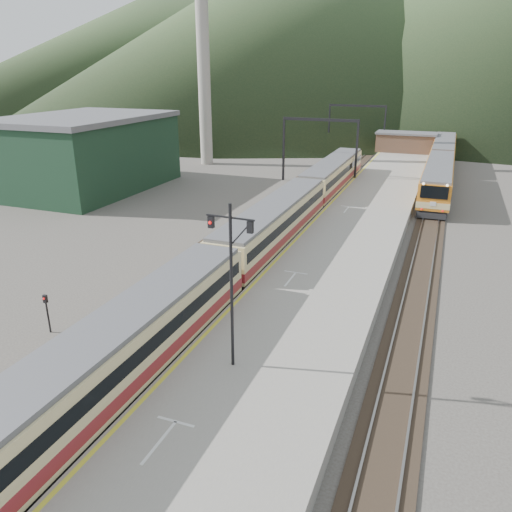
% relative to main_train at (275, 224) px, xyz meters
% --- Properties ---
extents(track_main, '(2.60, 200.00, 0.23)m').
position_rel_main_train_xyz_m(track_main, '(0.00, 10.10, -1.99)').
color(track_main, black).
rests_on(track_main, ground).
extents(track_far, '(2.60, 200.00, 0.23)m').
position_rel_main_train_xyz_m(track_far, '(-5.00, 10.10, -1.99)').
color(track_far, black).
rests_on(track_far, ground).
extents(track_second, '(2.60, 200.00, 0.23)m').
position_rel_main_train_xyz_m(track_second, '(11.50, 10.10, -1.99)').
color(track_second, black).
rests_on(track_second, ground).
extents(platform, '(8.00, 100.00, 1.00)m').
position_rel_main_train_xyz_m(platform, '(5.60, 8.10, -1.56)').
color(platform, gray).
rests_on(platform, ground).
extents(gantry_near, '(9.55, 0.25, 8.00)m').
position_rel_main_train_xyz_m(gantry_near, '(-2.85, 25.10, 3.53)').
color(gantry_near, black).
rests_on(gantry_near, ground).
extents(gantry_far, '(9.55, 0.25, 8.00)m').
position_rel_main_train_xyz_m(gantry_far, '(-2.85, 50.10, 3.53)').
color(gantry_far, black).
rests_on(gantry_far, ground).
extents(warehouse, '(14.50, 20.50, 8.60)m').
position_rel_main_train_xyz_m(warehouse, '(-28.00, 12.10, 2.26)').
color(warehouse, '#173220').
rests_on(warehouse, ground).
extents(smokestack, '(1.80, 1.80, 30.00)m').
position_rel_main_train_xyz_m(smokestack, '(-22.00, 32.10, 12.94)').
color(smokestack, '#9E998E').
rests_on(smokestack, ground).
extents(station_shed, '(9.40, 4.40, 3.10)m').
position_rel_main_train_xyz_m(station_shed, '(5.60, 48.10, 0.51)').
color(station_shed, brown).
rests_on(station_shed, platform).
extents(hill_a, '(180.00, 180.00, 60.00)m').
position_rel_main_train_xyz_m(hill_a, '(-40.00, 160.10, 27.94)').
color(hill_a, '#2C4426').
rests_on(hill_a, ground).
extents(hill_d, '(200.00, 200.00, 55.00)m').
position_rel_main_train_xyz_m(hill_d, '(-120.00, 210.10, 25.44)').
color(hill_d, '#2C4426').
rests_on(hill_d, ground).
extents(main_train, '(2.99, 61.38, 3.65)m').
position_rel_main_train_xyz_m(main_train, '(0.00, 0.00, 0.00)').
color(main_train, '#DAC585').
rests_on(main_train, track_main).
extents(second_train, '(3.04, 41.41, 3.71)m').
position_rel_main_train_xyz_m(second_train, '(11.50, 33.10, 0.03)').
color(second_train, orange).
rests_on(second_train, track_second).
extents(signal_mast, '(2.20, 0.27, 7.62)m').
position_rel_main_train_xyz_m(signal_mast, '(4.27, -18.25, 3.56)').
color(signal_mast, black).
rests_on(signal_mast, platform).
extents(short_signal_b, '(0.24, 0.19, 2.27)m').
position_rel_main_train_xyz_m(short_signal_b, '(-3.18, 3.66, -0.59)').
color(short_signal_b, black).
rests_on(short_signal_b, ground).
extents(short_signal_c, '(0.23, 0.17, 2.27)m').
position_rel_main_train_xyz_m(short_signal_c, '(-7.11, -17.56, -0.59)').
color(short_signal_c, black).
rests_on(short_signal_c, ground).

